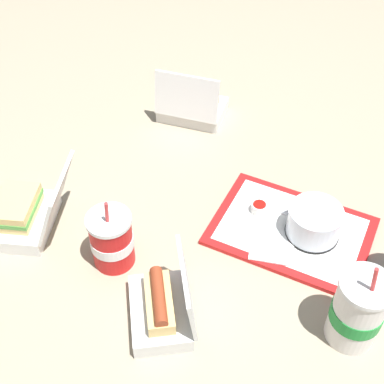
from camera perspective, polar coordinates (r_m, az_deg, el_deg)
The scene contains 11 objects.
ground_plane at distance 1.35m, azimuth 0.68°, elevation -1.56°, with size 3.20×3.20×0.00m, color gray.
food_tray at distance 1.31m, azimuth 10.52°, elevation -4.10°, with size 0.41×0.32×0.01m.
cake_container at distance 1.28m, azimuth 12.90°, elevation -3.24°, with size 0.13×0.13×0.08m.
ketchup_cup at distance 1.32m, azimuth 7.18°, elevation -1.64°, with size 0.04×0.04×0.02m.
napkin_stack at distance 1.26m, azimuth 8.56°, elevation -5.69°, with size 0.10×0.10×0.00m, color white.
plastic_fork at distance 1.34m, azimuth 9.63°, elevation -2.07°, with size 0.11×0.01×0.01m, color white.
clamshell_hotdog_front at distance 1.12m, azimuth -3.11°, elevation -12.08°, with size 0.21×0.21×0.16m.
clamshell_sandwich_center at distance 1.34m, azimuth -17.57°, elevation -2.22°, with size 0.27×0.26×0.18m.
clamshell_hotdog_corner at distance 1.60m, azimuth 0.00°, elevation 9.24°, with size 0.22×0.19×0.17m.
soda_cup_center at distance 1.11m, azimuth 17.23°, elevation -12.01°, with size 0.11×0.11×0.24m.
soda_cup_front at distance 1.20m, azimuth -8.56°, elevation -5.05°, with size 0.10×0.10×0.20m.
Camera 1 is at (0.53, -0.75, 0.99)m, focal length 50.00 mm.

